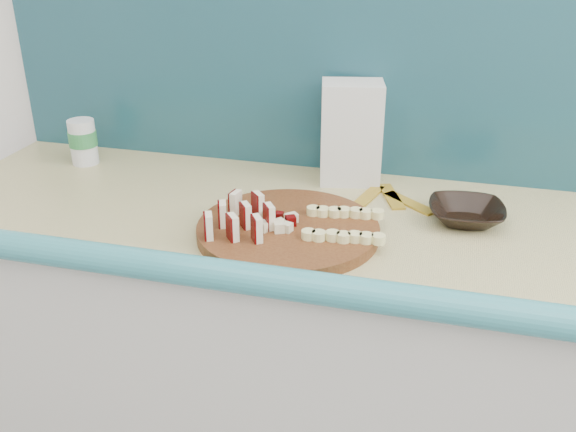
% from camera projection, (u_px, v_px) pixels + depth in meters
% --- Properties ---
extents(kitchen_counter, '(2.20, 0.63, 0.91)m').
position_uv_depth(kitchen_counter, '(396.00, 392.00, 1.56)').
color(kitchen_counter, silver).
rests_on(kitchen_counter, ground).
extents(backsplash, '(2.20, 0.02, 0.50)m').
position_uv_depth(backsplash, '(431.00, 77.00, 1.51)').
color(backsplash, teal).
rests_on(backsplash, kitchen_counter).
extents(cutting_board, '(0.42, 0.42, 0.02)m').
position_uv_depth(cutting_board, '(288.00, 230.00, 1.31)').
color(cutting_board, '#47210F').
rests_on(cutting_board, kitchen_counter).
extents(apple_wedges, '(0.12, 0.16, 0.05)m').
position_uv_depth(apple_wedges, '(241.00, 217.00, 1.29)').
color(apple_wedges, '#F3E4C2').
rests_on(apple_wedges, cutting_board).
extents(apple_chunks, '(0.05, 0.06, 0.02)m').
position_uv_depth(apple_chunks, '(277.00, 220.00, 1.31)').
color(apple_chunks, beige).
rests_on(apple_chunks, cutting_board).
extents(banana_slices, '(0.18, 0.16, 0.02)m').
position_uv_depth(banana_slices, '(344.00, 224.00, 1.29)').
color(banana_slices, '#EDE391').
rests_on(banana_slices, cutting_board).
extents(brown_bowl, '(0.18, 0.18, 0.04)m').
position_uv_depth(brown_bowl, '(466.00, 213.00, 1.37)').
color(brown_bowl, black).
rests_on(brown_bowl, kitchen_counter).
extents(flour_bag, '(0.16, 0.13, 0.25)m').
position_uv_depth(flour_bag, '(351.00, 133.00, 1.53)').
color(flour_bag, silver).
rests_on(flour_bag, kitchen_counter).
extents(canister, '(0.07, 0.07, 0.12)m').
position_uv_depth(canister, '(83.00, 141.00, 1.67)').
color(canister, silver).
rests_on(canister, kitchen_counter).
extents(banana_peel, '(0.20, 0.16, 0.01)m').
position_uv_depth(banana_peel, '(389.00, 199.00, 1.48)').
color(banana_peel, gold).
rests_on(banana_peel, kitchen_counter).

